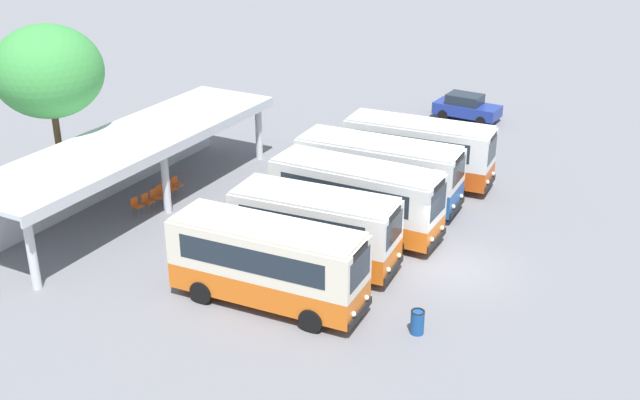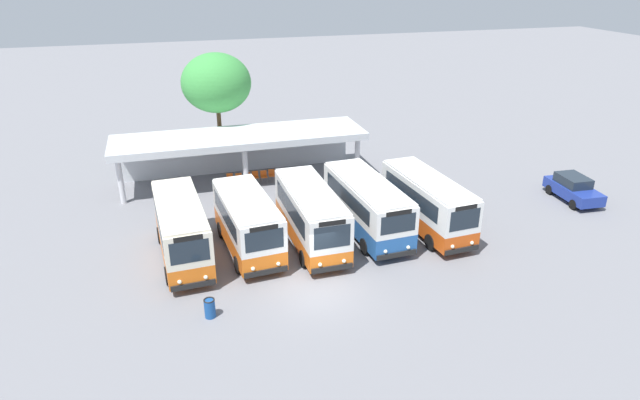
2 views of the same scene
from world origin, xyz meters
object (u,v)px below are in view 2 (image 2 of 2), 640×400
(city_bus_nearest_orange, at_px, (181,228))
(parked_car_flank, at_px, (573,188))
(city_bus_fifth_blue, at_px, (427,201))
(waiting_chair_second_from_end, at_px, (239,178))
(city_bus_middle_cream, at_px, (311,214))
(waiting_chair_end_by_column, at_px, (230,178))
(litter_bin_apron, at_px, (210,308))
(waiting_chair_middle_seat, at_px, (247,177))
(city_bus_fourth_amber, at_px, (367,204))
(waiting_chair_fourth_seat, at_px, (255,176))
(waiting_chair_fifth_seat, at_px, (264,175))
(city_bus_second_in_row, at_px, (248,222))
(waiting_chair_far_end_seat, at_px, (272,174))

(city_bus_nearest_orange, relative_size, parked_car_flank, 1.80)
(city_bus_fifth_blue, relative_size, waiting_chair_second_from_end, 8.81)
(city_bus_middle_cream, xyz_separation_m, waiting_chair_end_by_column, (-3.09, 9.71, -1.25))
(litter_bin_apron, bearing_deg, city_bus_fifth_blue, 21.69)
(waiting_chair_middle_seat, bearing_deg, city_bus_fourth_amber, -59.66)
(waiting_chair_second_from_end, xyz_separation_m, waiting_chair_fourth_seat, (1.17, 0.10, 0.00))
(city_bus_middle_cream, height_order, waiting_chair_fourth_seat, city_bus_middle_cream)
(city_bus_fifth_blue, height_order, waiting_chair_second_from_end, city_bus_fifth_blue)
(city_bus_nearest_orange, xyz_separation_m, litter_bin_apron, (0.75, -5.57, -1.31))
(waiting_chair_fourth_seat, distance_m, waiting_chair_fifth_seat, 0.59)
(waiting_chair_middle_seat, bearing_deg, waiting_chair_second_from_end, 179.60)
(city_bus_second_in_row, distance_m, waiting_chair_fifth_seat, 9.88)
(city_bus_fourth_amber, bearing_deg, waiting_chair_middle_seat, 120.34)
(waiting_chair_fifth_seat, bearing_deg, waiting_chair_middle_seat, -178.31)
(waiting_chair_end_by_column, bearing_deg, waiting_chair_fourth_seat, -1.08)
(waiting_chair_far_end_seat, bearing_deg, city_bus_fifth_blue, -54.79)
(city_bus_fifth_blue, relative_size, litter_bin_apron, 8.42)
(waiting_chair_end_by_column, height_order, waiting_chair_far_end_seat, same)
(waiting_chair_middle_seat, distance_m, waiting_chair_fifth_seat, 1.17)
(city_bus_middle_cream, xyz_separation_m, litter_bin_apron, (-6.06, -5.31, -1.32))
(waiting_chair_fifth_seat, bearing_deg, waiting_chair_far_end_seat, 8.38)
(city_bus_fourth_amber, distance_m, waiting_chair_end_by_column, 11.36)
(city_bus_fifth_blue, bearing_deg, waiting_chair_end_by_column, 135.01)
(city_bus_nearest_orange, xyz_separation_m, city_bus_fifth_blue, (13.63, -0.45, -0.01))
(waiting_chair_end_by_column, height_order, waiting_chair_fourth_seat, same)
(waiting_chair_end_by_column, relative_size, waiting_chair_far_end_seat, 1.00)
(parked_car_flank, bearing_deg, waiting_chair_second_from_end, 156.99)
(city_bus_fifth_blue, distance_m, waiting_chair_far_end_seat, 12.17)
(city_bus_middle_cream, relative_size, waiting_chair_far_end_seat, 8.81)
(city_bus_second_in_row, distance_m, parked_car_flank, 21.30)
(litter_bin_apron, bearing_deg, city_bus_fourth_amber, 31.43)
(city_bus_fifth_blue, bearing_deg, waiting_chair_middle_seat, 131.81)
(city_bus_nearest_orange, xyz_separation_m, waiting_chair_fifth_seat, (6.06, 9.35, -1.24))
(waiting_chair_fifth_seat, distance_m, litter_bin_apron, 15.84)
(city_bus_second_in_row, xyz_separation_m, parked_car_flank, (21.27, 0.76, -0.89))
(city_bus_second_in_row, height_order, city_bus_fifth_blue, city_bus_fifth_blue)
(waiting_chair_end_by_column, bearing_deg, city_bus_second_in_row, -91.88)
(waiting_chair_second_from_end, xyz_separation_m, litter_bin_apron, (-3.55, -14.89, -0.07))
(waiting_chair_middle_seat, distance_m, waiting_chair_far_end_seat, 1.76)
(city_bus_second_in_row, height_order, city_bus_middle_cream, city_bus_middle_cream)
(waiting_chair_second_from_end, height_order, waiting_chair_fifth_seat, same)
(waiting_chair_end_by_column, relative_size, litter_bin_apron, 0.96)
(city_bus_middle_cream, relative_size, waiting_chair_middle_seat, 8.81)
(city_bus_middle_cream, distance_m, city_bus_fifth_blue, 6.82)
(city_bus_second_in_row, relative_size, parked_car_flank, 1.66)
(city_bus_second_in_row, relative_size, waiting_chair_middle_seat, 7.99)
(waiting_chair_end_by_column, xyz_separation_m, waiting_chair_far_end_seat, (2.93, -0.01, 0.00))
(city_bus_nearest_orange, bearing_deg, waiting_chair_fifth_seat, 57.05)
(city_bus_middle_cream, distance_m, waiting_chair_fifth_seat, 9.72)
(city_bus_fourth_amber, relative_size, waiting_chair_far_end_seat, 9.20)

